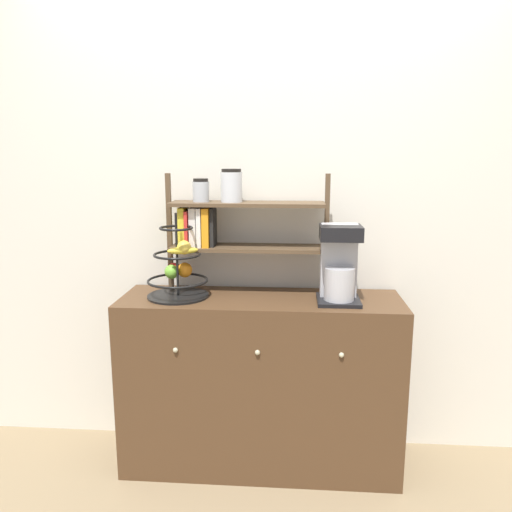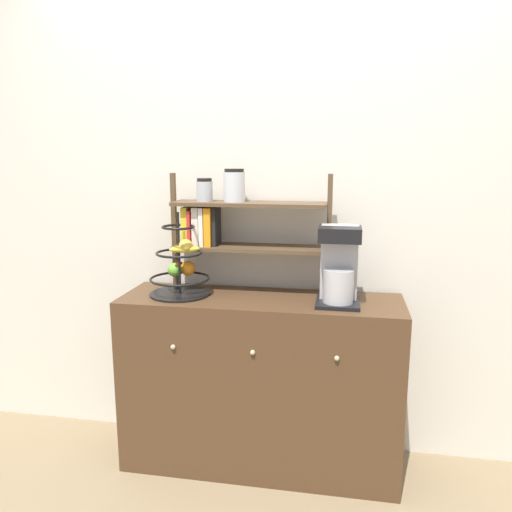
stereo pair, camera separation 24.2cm
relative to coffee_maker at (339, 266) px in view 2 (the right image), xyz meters
The scene contains 6 objects.
ground_plane 1.16m from the coffee_maker, 153.20° to the right, with size 12.00×12.00×0.00m, color #847051.
wall_back 0.52m from the coffee_maker, 143.41° to the left, with size 7.00×0.05×2.60m, color silver.
sideboard 0.73m from the coffee_maker, behind, with size 1.39×0.44×0.89m.
coffee_maker is the anchor object (origin of this frame).
fruit_stand 0.79m from the coffee_maker, behind, with size 0.31×0.31×0.42m.
shelf_hutch 0.61m from the coffee_maker, 166.09° to the left, with size 0.82×0.20×0.63m.
Camera 2 is at (0.40, -2.12, 1.58)m, focal length 35.00 mm.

